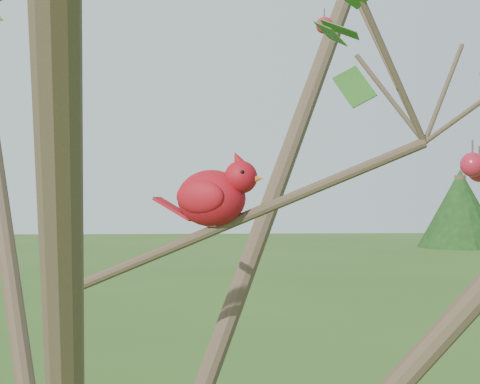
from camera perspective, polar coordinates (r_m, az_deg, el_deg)
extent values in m
sphere|color=#B0182D|center=(1.24, 17.59, 2.04)|extent=(0.04, 0.04, 0.04)
sphere|color=#B0182D|center=(1.79, 6.55, 12.73)|extent=(0.04, 0.04, 0.04)
sphere|color=#B0182D|center=(1.29, 18.08, 1.62)|extent=(0.04, 0.04, 0.04)
ellipsoid|color=#A60E16|center=(1.19, -2.24, -0.49)|extent=(0.14, 0.13, 0.09)
sphere|color=#A60E16|center=(1.17, 0.07, 1.16)|extent=(0.07, 0.07, 0.05)
cone|color=#A60E16|center=(1.18, -0.14, 2.45)|extent=(0.05, 0.04, 0.04)
cone|color=#D85914|center=(1.16, 1.29, 1.04)|extent=(0.03, 0.03, 0.02)
ellipsoid|color=black|center=(1.17, 0.88, 0.99)|extent=(0.02, 0.03, 0.03)
cube|color=#A60E16|center=(1.22, -5.12, -1.31)|extent=(0.07, 0.05, 0.04)
ellipsoid|color=#A60E16|center=(1.23, -1.78, -0.36)|extent=(0.08, 0.06, 0.05)
ellipsoid|color=#A60E16|center=(1.16, -3.13, -0.36)|extent=(0.08, 0.06, 0.05)
cylinder|color=#423023|center=(31.46, 16.71, -1.45)|extent=(0.44, 0.44, 2.96)
cone|color=black|center=(31.45, 16.71, -1.23)|extent=(3.45, 3.45, 3.20)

